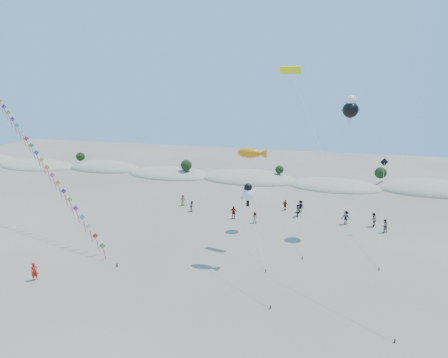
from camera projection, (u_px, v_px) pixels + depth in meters
ground at (134, 313)px, 30.26m from camera, size 160.00×160.00×0.00m
dune_ridge at (253, 179)px, 72.13m from camera, size 145.30×11.49×5.57m
kite_train at (27, 140)px, 47.55m from camera, size 32.84×16.43×21.99m
fish_kite at (252, 153)px, 36.40m from camera, size 4.85×8.69×11.96m
cartoon_kite_low at (248, 193)px, 46.13m from camera, size 4.79×11.01×6.15m
cartoon_kite_high at (351, 108)px, 42.38m from camera, size 5.11×9.15×16.76m
parafoil_kite at (292, 74)px, 39.07m from camera, size 11.00×16.44×19.81m
dark_kite at (383, 187)px, 42.60m from camera, size 1.51×10.81×9.44m
flyer_foreground at (35, 272)px, 35.13m from camera, size 0.65×0.76×1.76m
beachgoers at (290, 210)px, 52.20m from camera, size 29.05×12.23×1.85m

